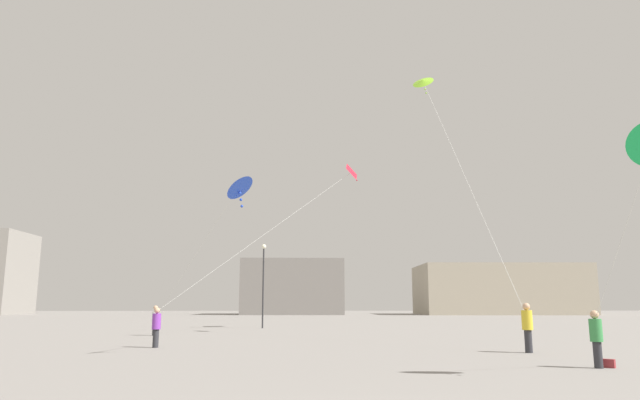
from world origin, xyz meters
The scene contains 11 objects.
person_in_green centered at (7.46, 9.07, 0.87)m, with size 0.35×0.35×1.59m.
person_in_purple centered at (-6.68, 17.40, 0.89)m, with size 0.35×0.35×1.62m.
person_in_white centered at (-8.88, 26.63, 0.92)m, with size 0.37×0.37×1.69m.
person_in_yellow centered at (7.62, 14.19, 0.99)m, with size 0.39×0.39×1.80m.
kite_lime_diamond centered at (6.85, 25.71, 15.13)m, with size 1.63×12.39×14.48m.
kite_cobalt_diamond centered at (-3.02, 12.80, 5.80)m, with size 4.33×5.31×4.95m.
kite_crimson_delta centered at (3.20, 35.15, 11.52)m, with size 12.97×9.58×10.94m.
building_centre_hall centered at (-1.00, 94.84, 4.67)m, with size 17.46×14.03×9.35m.
building_right_hall centered at (35.00, 92.07, 4.23)m, with size 28.21×16.69×8.46m.
lamppost_east centered at (-3.26, 36.43, 4.06)m, with size 0.36×0.36×6.25m.
handbag_beside_flyer centered at (7.81, 9.17, 0.12)m, with size 0.32×0.14×0.24m, color maroon.
Camera 1 is at (-1.10, -6.96, 1.76)m, focal length 31.99 mm.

